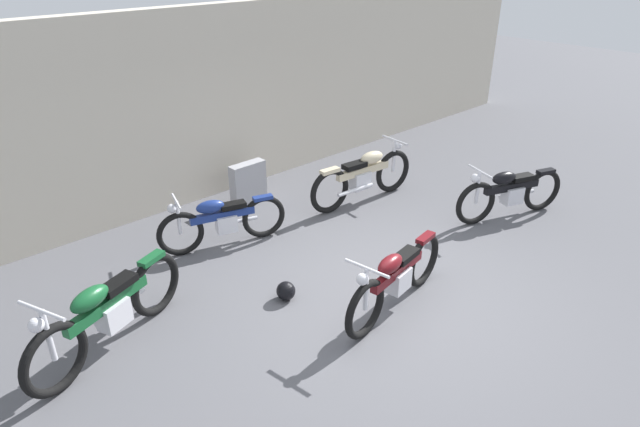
{
  "coord_description": "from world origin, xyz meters",
  "views": [
    {
      "loc": [
        -4.5,
        -3.56,
        4.06
      ],
      "look_at": [
        0.22,
        1.54,
        0.55
      ],
      "focal_mm": 30.45,
      "sensor_mm": 36.0,
      "label": 1
    }
  ],
  "objects_px": {
    "motorcycle_maroon": "(396,278)",
    "motorcycle_black": "(510,192)",
    "stone_marker": "(248,183)",
    "motorcycle_blue": "(222,220)",
    "motorcycle_cream": "(364,176)",
    "motorcycle_green": "(107,312)",
    "helmet": "(286,291)"
  },
  "relations": [
    {
      "from": "helmet",
      "to": "motorcycle_maroon",
      "type": "height_order",
      "value": "motorcycle_maroon"
    },
    {
      "from": "motorcycle_maroon",
      "to": "motorcycle_black",
      "type": "relative_size",
      "value": 1.04
    },
    {
      "from": "stone_marker",
      "to": "motorcycle_blue",
      "type": "bearing_deg",
      "value": -140.53
    },
    {
      "from": "motorcycle_maroon",
      "to": "motorcycle_green",
      "type": "xyz_separation_m",
      "value": [
        -2.84,
        1.64,
        0.04
      ]
    },
    {
      "from": "motorcycle_cream",
      "to": "motorcycle_green",
      "type": "height_order",
      "value": "motorcycle_green"
    },
    {
      "from": "helmet",
      "to": "motorcycle_maroon",
      "type": "distance_m",
      "value": 1.39
    },
    {
      "from": "motorcycle_green",
      "to": "motorcycle_maroon",
      "type": "bearing_deg",
      "value": 129.03
    },
    {
      "from": "motorcycle_maroon",
      "to": "motorcycle_black",
      "type": "distance_m",
      "value": 3.27
    },
    {
      "from": "motorcycle_cream",
      "to": "motorcycle_green",
      "type": "distance_m",
      "value": 4.86
    },
    {
      "from": "motorcycle_cream",
      "to": "motorcycle_black",
      "type": "height_order",
      "value": "motorcycle_cream"
    },
    {
      "from": "motorcycle_cream",
      "to": "motorcycle_blue",
      "type": "xyz_separation_m",
      "value": [
        -2.64,
        0.35,
        -0.06
      ]
    },
    {
      "from": "motorcycle_green",
      "to": "motorcycle_black",
      "type": "height_order",
      "value": "motorcycle_green"
    },
    {
      "from": "helmet",
      "to": "motorcycle_black",
      "type": "distance_m",
      "value": 4.17
    },
    {
      "from": "stone_marker",
      "to": "helmet",
      "type": "height_order",
      "value": "stone_marker"
    },
    {
      "from": "motorcycle_green",
      "to": "helmet",
      "type": "bearing_deg",
      "value": 142.42
    },
    {
      "from": "motorcycle_maroon",
      "to": "stone_marker",
      "type": "bearing_deg",
      "value": -106.18
    },
    {
      "from": "helmet",
      "to": "motorcycle_green",
      "type": "xyz_separation_m",
      "value": [
        -1.99,
        0.59,
        0.36
      ]
    },
    {
      "from": "helmet",
      "to": "stone_marker",
      "type": "bearing_deg",
      "value": 62.88
    },
    {
      "from": "motorcycle_cream",
      "to": "motorcycle_blue",
      "type": "height_order",
      "value": "motorcycle_cream"
    },
    {
      "from": "stone_marker",
      "to": "motorcycle_green",
      "type": "distance_m",
      "value": 3.91
    },
    {
      "from": "motorcycle_maroon",
      "to": "motorcycle_black",
      "type": "xyz_separation_m",
      "value": [
        3.25,
        0.36,
        0.0
      ]
    },
    {
      "from": "helmet",
      "to": "motorcycle_green",
      "type": "height_order",
      "value": "motorcycle_green"
    },
    {
      "from": "motorcycle_cream",
      "to": "motorcycle_black",
      "type": "xyz_separation_m",
      "value": [
        1.28,
        -2.01,
        -0.03
      ]
    },
    {
      "from": "helmet",
      "to": "motorcycle_maroon",
      "type": "relative_size",
      "value": 0.12
    },
    {
      "from": "helmet",
      "to": "motorcycle_blue",
      "type": "distance_m",
      "value": 1.7
    },
    {
      "from": "motorcycle_maroon",
      "to": "motorcycle_blue",
      "type": "bearing_deg",
      "value": -84.68
    },
    {
      "from": "stone_marker",
      "to": "motorcycle_blue",
      "type": "distance_m",
      "value": 1.51
    },
    {
      "from": "motorcycle_maroon",
      "to": "motorcycle_blue",
      "type": "relative_size",
      "value": 1.09
    },
    {
      "from": "motorcycle_maroon",
      "to": "motorcycle_green",
      "type": "height_order",
      "value": "motorcycle_green"
    },
    {
      "from": "motorcycle_blue",
      "to": "motorcycle_black",
      "type": "xyz_separation_m",
      "value": [
        3.92,
        -2.35,
        0.03
      ]
    },
    {
      "from": "motorcycle_cream",
      "to": "motorcycle_black",
      "type": "relative_size",
      "value": 1.12
    },
    {
      "from": "stone_marker",
      "to": "motorcycle_blue",
      "type": "relative_size",
      "value": 0.38
    }
  ]
}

